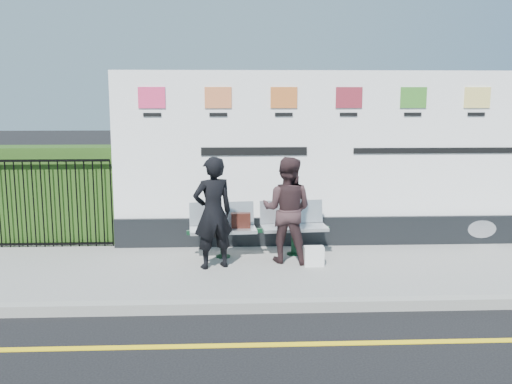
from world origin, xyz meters
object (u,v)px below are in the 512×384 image
billboard (346,171)px  bench (259,242)px  woman_right (287,210)px  woman_left (213,213)px

billboard → bench: (-1.55, -0.72, -1.06)m
billboard → woman_right: size_ratio=4.83×
bench → woman_left: 1.12m
woman_right → woman_left: bearing=32.1°
bench → woman_right: bearing=-42.7°
billboard → woman_right: 1.61m
billboard → woman_left: (-2.27, -1.33, -0.45)m
bench → woman_left: woman_left is taller
woman_left → bench: bearing=-161.7°
bench → woman_left: (-0.72, -0.61, 0.61)m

